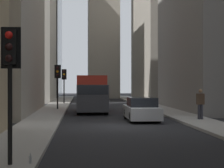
% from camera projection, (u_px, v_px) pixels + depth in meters
% --- Properties ---
extents(ground_plane, '(135.00, 135.00, 0.00)m').
position_uv_depth(ground_plane, '(123.00, 126.00, 20.90)').
color(ground_plane, black).
extents(sidewalk_right, '(90.00, 2.20, 0.14)m').
position_uv_depth(sidewalk_right, '(37.00, 125.00, 20.54)').
color(sidewalk_right, gray).
rests_on(sidewalk_right, ground_plane).
extents(sidewalk_left, '(90.00, 2.20, 0.14)m').
position_uv_depth(sidewalk_left, '(206.00, 124.00, 21.25)').
color(sidewalk_left, gray).
rests_on(sidewalk_left, ground_plane).
extents(building_right_far, '(14.31, 10.00, 21.96)m').
position_uv_depth(building_right_far, '(14.00, 14.00, 49.93)').
color(building_right_far, '#B7B2A5').
rests_on(building_right_far, ground_plane).
extents(delivery_truck, '(6.46, 2.25, 2.84)m').
position_uv_depth(delivery_truck, '(92.00, 94.00, 30.43)').
color(delivery_truck, red).
rests_on(delivery_truck, ground_plane).
extents(sedan_silver, '(4.30, 1.78, 1.42)m').
position_uv_depth(sedan_silver, '(142.00, 110.00, 23.68)').
color(sedan_silver, '#B7BABF').
rests_on(sedan_silver, ground_plane).
extents(traffic_light_foreground, '(0.43, 0.52, 3.62)m').
position_uv_depth(traffic_light_foreground, '(10.00, 63.00, 10.30)').
color(traffic_light_foreground, black).
rests_on(traffic_light_foreground, sidewalk_right).
extents(traffic_light_midblock, '(0.43, 0.52, 3.61)m').
position_uv_depth(traffic_light_midblock, '(64.00, 78.00, 41.76)').
color(traffic_light_midblock, black).
rests_on(traffic_light_midblock, sidewalk_right).
extents(traffic_light_far_junction, '(0.43, 0.52, 3.63)m').
position_uv_depth(traffic_light_far_junction, '(58.00, 77.00, 32.41)').
color(traffic_light_far_junction, black).
rests_on(traffic_light_far_junction, sidewalk_right).
extents(pedestrian, '(0.26, 0.44, 1.78)m').
position_uv_depth(pedestrian, '(200.00, 103.00, 23.26)').
color(pedestrian, '#33333D').
rests_on(pedestrian, sidewalk_left).
extents(discarded_bottle, '(0.07, 0.07, 0.27)m').
position_uv_depth(discarded_bottle, '(30.00, 159.00, 10.47)').
color(discarded_bottle, '#999EA3').
rests_on(discarded_bottle, sidewalk_right).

